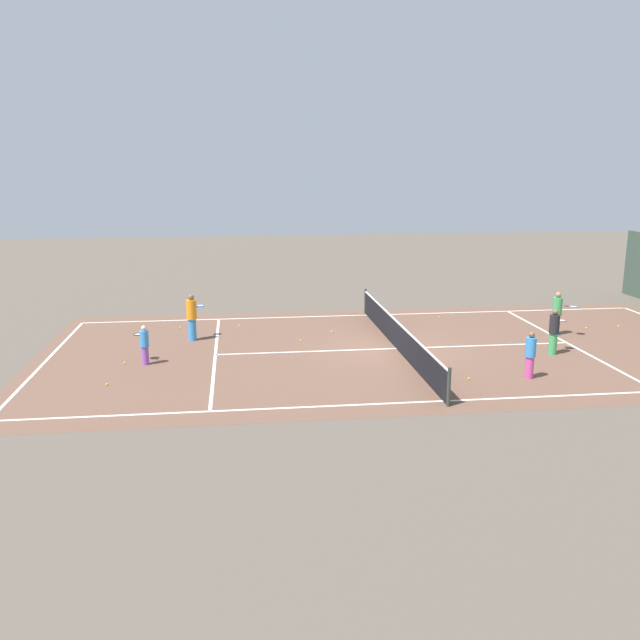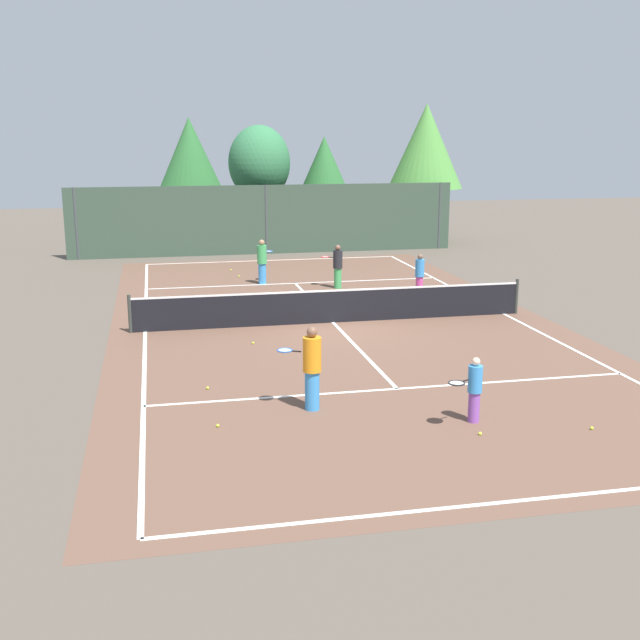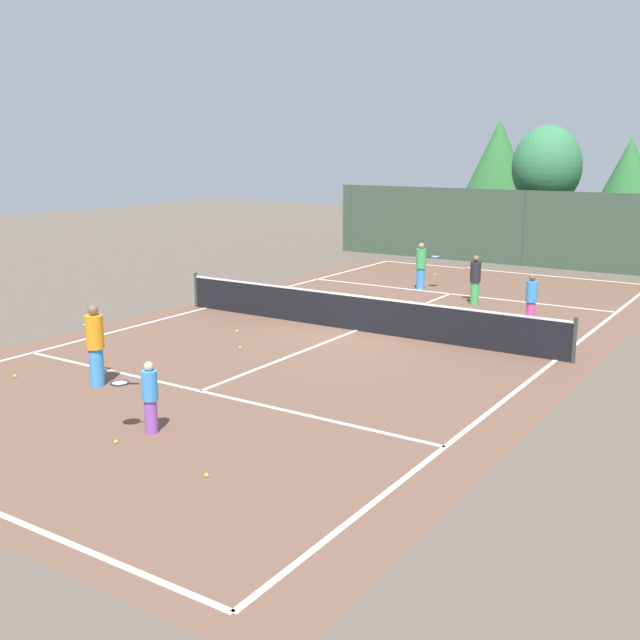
{
  "view_description": "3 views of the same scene",
  "coord_description": "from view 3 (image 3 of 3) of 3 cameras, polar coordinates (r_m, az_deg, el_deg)",
  "views": [
    {
      "loc": [
        22.49,
        -5.6,
        6.38
      ],
      "look_at": [
        -0.9,
        -2.65,
        0.92
      ],
      "focal_mm": 37.6,
      "sensor_mm": 36.0,
      "label": 1
    },
    {
      "loc": [
        -5.1,
        -22.24,
        5.54
      ],
      "look_at": [
        -1.01,
        -2.92,
        0.81
      ],
      "focal_mm": 44.04,
      "sensor_mm": 36.0,
      "label": 2
    },
    {
      "loc": [
        10.3,
        -17.63,
        4.95
      ],
      "look_at": [
        0.14,
        -2.06,
        0.71
      ],
      "focal_mm": 42.61,
      "sensor_mm": 36.0,
      "label": 3
    }
  ],
  "objects": [
    {
      "name": "tennis_ball_3",
      "position": [
        13.6,
        -15.07,
        -8.82
      ],
      "size": [
        0.07,
        0.07,
        0.07
      ],
      "primitive_type": "sphere",
      "color": "#CCE533",
      "rests_on": "ground_plane"
    },
    {
      "name": "tree_0",
      "position": [
        39.08,
        13.27,
        11.75
      ],
      "size": [
        3.3,
        3.3,
        6.31
      ],
      "color": "brown",
      "rests_on": "ground_plane"
    },
    {
      "name": "ground_plane",
      "position": [
        21.01,
        2.76,
        -0.8
      ],
      "size": [
        80.0,
        80.0,
        0.0
      ],
      "primitive_type": "plane",
      "color": "brown"
    },
    {
      "name": "player_1",
      "position": [
        22.24,
        15.58,
        1.49
      ],
      "size": [
        0.31,
        0.31,
        1.47
      ],
      "color": "#D14799",
      "rests_on": "ground_plane"
    },
    {
      "name": "player_2",
      "position": [
        16.66,
        -16.53,
        -1.76
      ],
      "size": [
        0.92,
        0.71,
        1.75
      ],
      "color": "#388CD8",
      "rests_on": "ground_plane"
    },
    {
      "name": "tennis_ball_0",
      "position": [
        30.41,
        8.62,
        3.39
      ],
      "size": [
        0.07,
        0.07,
        0.07
      ],
      "primitive_type": "sphere",
      "color": "#CCE533",
      "rests_on": "ground_plane"
    },
    {
      "name": "tennis_ball_4",
      "position": [
        19.44,
        -16.34,
        -2.34
      ],
      "size": [
        0.07,
        0.07,
        0.07
      ],
      "primitive_type": "sphere",
      "color": "#CCE533",
      "rests_on": "ground_plane"
    },
    {
      "name": "tennis_ball_2",
      "position": [
        29.01,
        7.69,
        2.97
      ],
      "size": [
        0.07,
        0.07,
        0.07
      ],
      "primitive_type": "sphere",
      "color": "#CCE533",
      "rests_on": "ground_plane"
    },
    {
      "name": "tennis_ball_9",
      "position": [
        12.02,
        -8.53,
        -11.45
      ],
      "size": [
        0.07,
        0.07,
        0.07
      ],
      "primitive_type": "sphere",
      "color": "#CCE533",
      "rests_on": "ground_plane"
    },
    {
      "name": "tennis_ball_8",
      "position": [
        20.92,
        -6.25,
        -0.83
      ],
      "size": [
        0.07,
        0.07,
        0.07
      ],
      "primitive_type": "sphere",
      "color": "#CCE533",
      "rests_on": "ground_plane"
    },
    {
      "name": "tennis_ball_7",
      "position": [
        18.05,
        -21.93,
        -3.92
      ],
      "size": [
        0.07,
        0.07,
        0.07
      ],
      "primitive_type": "sphere",
      "color": "#CCE533",
      "rests_on": "ground_plane"
    },
    {
      "name": "tennis_net",
      "position": [
        20.9,
        2.77,
        0.56
      ],
      "size": [
        11.9,
        0.1,
        1.1
      ],
      "color": "#333833",
      "rests_on": "ground_plane"
    },
    {
      "name": "player_4",
      "position": [
        13.72,
        -12.74,
        -5.6
      ],
      "size": [
        0.84,
        0.61,
        1.32
      ],
      "color": "purple",
      "rests_on": "ground_plane"
    },
    {
      "name": "tennis_ball_5",
      "position": [
        20.68,
        13.64,
        -1.28
      ],
      "size": [
        0.07,
        0.07,
        0.07
      ],
      "primitive_type": "sphere",
      "color": "#CCE533",
      "rests_on": "ground_plane"
    },
    {
      "name": "player_3",
      "position": [
        24.86,
        11.57,
        3.02
      ],
      "size": [
        0.77,
        0.84,
        1.59
      ],
      "color": "#3FA559",
      "rests_on": "ground_plane"
    },
    {
      "name": "perimeter_fence",
      "position": [
        33.43,
        15.13,
        6.65
      ],
      "size": [
        18.0,
        0.12,
        3.2
      ],
      "color": "#384C3D",
      "rests_on": "ground_plane"
    },
    {
      "name": "tree_2",
      "position": [
        35.53,
        16.67,
        10.93
      ],
      "size": [
        3.01,
        3.11,
        5.91
      ],
      "color": "brown",
      "rests_on": "ground_plane"
    },
    {
      "name": "tennis_ball_6",
      "position": [
        25.89,
        -2.7,
        1.88
      ],
      "size": [
        0.07,
        0.07,
        0.07
      ],
      "primitive_type": "sphere",
      "color": "#CCE533",
      "rests_on": "ground_plane"
    },
    {
      "name": "court_surface",
      "position": [
        21.01,
        2.76,
        -0.79
      ],
      "size": [
        13.0,
        25.0,
        0.01
      ],
      "color": "brown",
      "rests_on": "ground_plane"
    },
    {
      "name": "tennis_ball_1",
      "position": [
        19.18,
        -6.02,
        -2.08
      ],
      "size": [
        0.07,
        0.07,
        0.07
      ],
      "primitive_type": "sphere",
      "color": "#CCE533",
      "rests_on": "ground_plane"
    },
    {
      "name": "player_0",
      "position": [
        27.11,
        7.61,
        4.06
      ],
      "size": [
        0.73,
        0.89,
        1.67
      ],
      "color": "#388CD8",
      "rests_on": "ground_plane"
    },
    {
      "name": "tree_1",
      "position": [
        35.26,
        22.2,
        10.12
      ],
      "size": [
        2.7,
        2.7,
        5.37
      ],
      "color": "brown",
      "rests_on": "ground_plane"
    }
  ]
}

